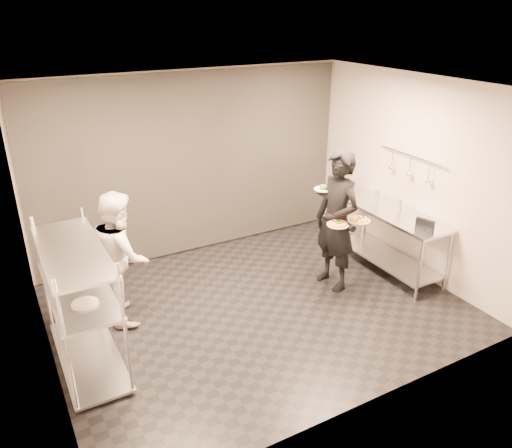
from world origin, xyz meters
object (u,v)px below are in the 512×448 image
pass_rack (80,300)px  pizza_plate_far (359,220)px  pizza_plate_near (338,224)px  waiter (337,221)px  prep_counter (390,230)px  bottle_dark (376,196)px  bottle_green (376,197)px  bottle_clear (399,206)px  pos_monitor (425,226)px  salad_plate (324,188)px  chef (121,256)px

pass_rack → pizza_plate_far: size_ratio=5.66×
pizza_plate_near → waiter: bearing=54.7°
prep_counter → bottle_dark: (0.05, 0.42, 0.39)m
bottle_green → pass_rack: bearing=-176.0°
waiter → pizza_plate_far: size_ratio=6.85×
waiter → bottle_clear: 1.03m
pass_rack → pos_monitor: 4.28m
salad_plate → bottle_clear: salad_plate is taller
chef → salad_plate: 2.77m
chef → pizza_plate_far: bearing=-102.1°
bottle_green → bottle_clear: size_ratio=1.22×
prep_counter → bottle_green: 0.52m
pos_monitor → bottle_dark: bottle_dark is taller
prep_counter → bottle_green: bearing=98.3°
pizza_plate_near → bottle_clear: size_ratio=1.36×
waiter → bottle_green: 0.97m
salad_plate → pass_rack: bearing=-175.2°
waiter → pos_monitor: bearing=43.7°
prep_counter → bottle_green: bottle_green is taller
pizza_plate_far → salad_plate: bearing=112.0°
pass_rack → waiter: (3.36, 0.02, 0.20)m
pizza_plate_near → bottle_clear: bottle_clear is taller
chef → bottle_clear: (3.77, -0.75, 0.20)m
pos_monitor → bottle_dark: 1.15m
prep_counter → pizza_plate_far: (-0.81, -0.25, 0.43)m
prep_counter → pos_monitor: (-0.12, -0.72, 0.38)m
waiter → bottle_dark: waiter is taller
chef → bottle_dark: 3.78m
pass_rack → waiter: size_ratio=0.83×
pizza_plate_near → chef: bearing=161.3°
prep_counter → pos_monitor: pos_monitor is taller
prep_counter → pizza_plate_far: size_ratio=6.36×
pass_rack → prep_counter: size_ratio=0.89×
waiter → salad_plate: (-0.05, 0.26, 0.40)m
bottle_clear → chef: bearing=168.8°
pass_rack → salad_plate: 3.37m
prep_counter → pizza_plate_near: (-1.12, -0.20, 0.42)m
chef → bottle_clear: bearing=-95.6°
pizza_plate_far → pass_rack: bearing=176.0°
pizza_plate_near → bottle_clear: bearing=6.2°
chef → pizza_plate_near: bearing=-103.1°
prep_counter → waiter: bearing=179.0°
pizza_plate_near → pizza_plate_far: 0.31m
bottle_green → pos_monitor: bearing=-94.3°
waiter → prep_counter: bearing=83.6°
pizza_plate_near → pos_monitor: bearing=-27.5°
waiter → pos_monitor: (0.85, -0.74, 0.04)m
salad_plate → bottle_dark: salad_plate is taller
chef → bottle_green: chef is taller
pos_monitor → bottle_clear: bearing=58.7°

